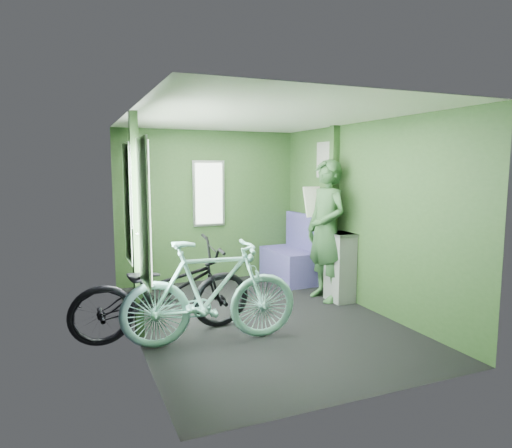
{
  "coord_description": "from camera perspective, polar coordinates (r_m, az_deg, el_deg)",
  "views": [
    {
      "loc": [
        -2.0,
        -4.7,
        1.76
      ],
      "look_at": [
        0.0,
        0.1,
        1.1
      ],
      "focal_mm": 32.0,
      "sensor_mm": 36.0,
      "label": 1
    }
  ],
  "objects": [
    {
      "name": "bicycle_mint",
      "position": [
        4.73,
        -5.61,
        -14.65
      ],
      "size": [
        1.81,
        0.77,
        1.09
      ],
      "primitive_type": "imported",
      "rotation": [
        0.0,
        -0.07,
        1.46
      ],
      "color": "#85C7C1",
      "rests_on": "ground"
    },
    {
      "name": "bench_seat",
      "position": [
        7.06,
        4.4,
        -4.68
      ],
      "size": [
        0.59,
        1.01,
        1.04
      ],
      "rotation": [
        0.0,
        0.0,
        0.05
      ],
      "color": "navy",
      "rests_on": "ground"
    },
    {
      "name": "passenger",
      "position": [
        6.04,
        8.76,
        -0.81
      ],
      "size": [
        0.51,
        0.73,
        1.85
      ],
      "rotation": [
        0.0,
        0.0,
        -1.47
      ],
      "color": "#2C522D",
      "rests_on": "ground"
    },
    {
      "name": "bicycle_black",
      "position": [
        4.95,
        -11.21,
        -13.72
      ],
      "size": [
        1.93,
        0.93,
        1.08
      ],
      "primitive_type": "imported",
      "rotation": [
        0.0,
        -0.16,
        1.63
      ],
      "color": "black",
      "rests_on": "ground"
    },
    {
      "name": "room",
      "position": [
        5.14,
        -0.12,
        3.62
      ],
      "size": [
        4.0,
        4.02,
        2.31
      ],
      "color": "black",
      "rests_on": "ground"
    },
    {
      "name": "waste_box",
      "position": [
        6.08,
        10.47,
        -5.31
      ],
      "size": [
        0.27,
        0.37,
        0.91
      ],
      "primitive_type": "cube",
      "color": "slate",
      "rests_on": "ground"
    }
  ]
}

